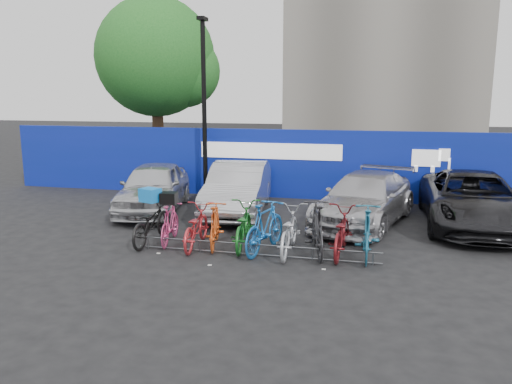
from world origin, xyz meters
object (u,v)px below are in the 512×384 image
(bike_rack, at_px, (255,249))
(bike_1, at_px, (170,223))
(bike_7, at_px, (317,228))
(bike_0, at_px, (151,222))
(tree, at_px, (161,60))
(bike_9, at_px, (367,232))
(car_0, at_px, (154,187))
(car_1, at_px, (238,188))
(bike_5, at_px, (265,227))
(bike_6, at_px, (289,231))
(car_3, at_px, (473,200))
(bike_2, at_px, (196,227))
(lamppost, at_px, (204,104))
(bike_3, at_px, (215,226))
(car_2, at_px, (365,199))
(bike_4, at_px, (243,226))
(bike_8, at_px, (341,232))

(bike_rack, height_order, bike_1, bike_1)
(bike_7, bearing_deg, bike_0, -12.01)
(tree, relative_size, bike_9, 3.98)
(car_0, bearing_deg, bike_1, -71.58)
(car_1, height_order, bike_5, car_1)
(bike_1, bearing_deg, bike_6, 168.69)
(bike_0, distance_m, bike_1, 0.46)
(car_3, bearing_deg, bike_2, -151.58)
(lamppost, distance_m, bike_2, 6.48)
(car_3, distance_m, bike_3, 7.16)
(lamppost, bearing_deg, car_2, -23.60)
(lamppost, relative_size, bike_9, 3.12)
(lamppost, bearing_deg, bike_6, -55.15)
(bike_4, bearing_deg, bike_3, 4.36)
(bike_4, xyz_separation_m, bike_7, (1.78, -0.13, 0.08))
(bike_1, relative_size, bike_9, 0.84)
(lamppost, height_order, bike_8, lamppost)
(bike_rack, height_order, bike_5, bike_5)
(bike_7, bearing_deg, bike_rack, 7.10)
(bike_rack, height_order, bike_9, bike_9)
(bike_0, xyz_separation_m, bike_9, (5.15, 0.04, 0.07))
(car_3, relative_size, bike_7, 2.66)
(car_1, bearing_deg, bike_0, -115.79)
(bike_2, bearing_deg, car_2, -144.48)
(car_0, distance_m, bike_4, 4.76)
(bike_6, relative_size, bike_8, 1.00)
(bike_4, xyz_separation_m, bike_5, (0.59, -0.22, 0.06))
(car_1, relative_size, car_3, 0.86)
(bike_rack, relative_size, car_3, 1.04)
(bike_5, relative_size, bike_8, 0.97)
(car_3, bearing_deg, car_0, -177.59)
(bike_7, bearing_deg, car_2, -120.23)
(car_0, bearing_deg, bike_0, -78.68)
(car_0, height_order, bike_7, car_0)
(bike_3, bearing_deg, bike_2, 1.51)
(car_1, bearing_deg, bike_2, -97.55)
(bike_rack, height_order, bike_8, bike_8)
(car_3, height_order, bike_8, car_3)
(car_3, relative_size, bike_1, 3.27)
(bike_0, bearing_deg, car_3, -155.67)
(bike_7, bearing_deg, lamppost, -63.04)
(car_2, height_order, bike_7, car_2)
(bike_1, xyz_separation_m, bike_5, (2.41, -0.15, 0.10))
(car_1, bearing_deg, bike_5, -72.17)
(lamppost, bearing_deg, bike_0, -84.89)
(bike_9, bearing_deg, bike_6, 2.19)
(car_1, height_order, bike_4, car_1)
(bike_6, distance_m, bike_7, 0.65)
(car_2, relative_size, bike_3, 2.77)
(car_3, distance_m, bike_1, 8.18)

